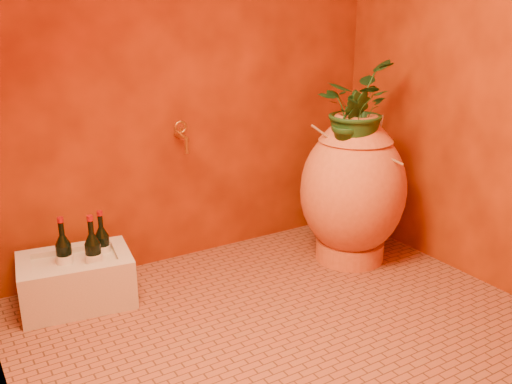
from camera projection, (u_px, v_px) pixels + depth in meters
floor at (281, 324)px, 2.85m from camera, size 2.50×2.50×0.00m
wall_back at (187, 53)px, 3.26m from camera, size 2.50×0.02×2.50m
wall_right at (477, 56)px, 3.07m from camera, size 0.02×2.00×2.50m
amphora at (353, 189)px, 3.44m from camera, size 0.85×0.85×0.91m
stone_basin at (77, 281)px, 3.01m from camera, size 0.62×0.46×0.27m
wine_bottle_a at (94, 256)px, 2.97m from camera, size 0.09×0.09×0.35m
wine_bottle_b at (103, 248)px, 3.09m from camera, size 0.08×0.08×0.33m
wine_bottle_c at (65, 257)px, 2.96m from camera, size 0.08×0.08×0.34m
wall_tap at (182, 135)px, 3.29m from camera, size 0.08×0.16×0.18m
plant_main at (354, 107)px, 3.26m from camera, size 0.61×0.61×0.52m
plant_side at (351, 122)px, 3.20m from camera, size 0.26×0.25×0.37m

